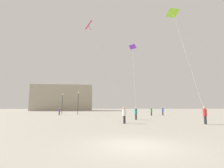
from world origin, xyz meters
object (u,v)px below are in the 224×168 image
at_px(building_left_hall, 64,98).
at_px(lamppost_east, 78,99).
at_px(person_in_green, 151,111).
at_px(person_in_purple, 59,111).
at_px(person_in_teal, 136,113).
at_px(kite_violet_delta, 133,48).
at_px(person_in_white, 124,114).
at_px(lamppost_west, 62,100).
at_px(kite_lime_delta, 173,14).
at_px(person_in_blue, 163,111).
at_px(kite_crimson_delta, 89,26).
at_px(person_in_red, 205,114).

height_order(building_left_hall, lamppost_east, building_left_hall).
relative_size(person_in_green, person_in_purple, 1.08).
xyz_separation_m(person_in_teal, kite_violet_delta, (0.50, 4.00, 11.00)).
xyz_separation_m(person_in_white, kite_violet_delta, (2.92, 9.19, 10.97)).
bearing_deg(lamppost_west, kite_lime_delta, -44.59).
bearing_deg(lamppost_east, person_in_blue, -15.06).
relative_size(person_in_teal, kite_violet_delta, 0.16).
height_order(person_in_teal, kite_crimson_delta, kite_crimson_delta).
distance_m(kite_violet_delta, lamppost_east, 18.65).
xyz_separation_m(person_in_white, lamppost_east, (-7.77, 21.98, 2.59)).
bearing_deg(person_in_green, lamppost_west, -174.50).
distance_m(person_in_white, kite_crimson_delta, 10.54).
height_order(person_in_green, lamppost_east, lamppost_east).
distance_m(person_in_teal, building_left_hall, 65.49).
relative_size(kite_crimson_delta, lamppost_east, 1.85).
distance_m(person_in_white, person_in_red, 8.45).
relative_size(kite_violet_delta, kite_crimson_delta, 1.12).
bearing_deg(lamppost_east, kite_lime_delta, -49.78).
height_order(person_in_white, lamppost_west, lamppost_west).
xyz_separation_m(person_in_purple, lamppost_east, (3.74, 2.36, 2.71)).
distance_m(person_in_green, person_in_teal, 11.97).
bearing_deg(kite_violet_delta, person_in_red, -62.88).
bearing_deg(kite_crimson_delta, person_in_teal, 42.87).
xyz_separation_m(person_in_green, building_left_hall, (-28.00, 50.70, 4.98)).
distance_m(person_in_red, person_in_teal, 8.85).
bearing_deg(person_in_red, person_in_teal, 68.70).
height_order(person_in_green, person_in_teal, person_in_teal).
relative_size(person_in_red, person_in_teal, 1.06).
height_order(person_in_blue, kite_lime_delta, kite_lime_delta).
bearing_deg(kite_lime_delta, person_in_red, -83.91).
xyz_separation_m(kite_violet_delta, building_left_hall, (-22.97, 57.31, -6.04)).
distance_m(kite_lime_delta, lamppost_west, 29.70).
xyz_separation_m(kite_lime_delta, kite_crimson_delta, (-11.83, -4.35, -4.46)).
height_order(kite_violet_delta, building_left_hall, kite_violet_delta).
xyz_separation_m(building_left_hall, lamppost_west, (8.46, -43.81, -2.58)).
height_order(kite_crimson_delta, building_left_hall, building_left_hall).
relative_size(person_in_red, kite_violet_delta, 0.16).
height_order(person_in_white, kite_lime_delta, kite_lime_delta).
xyz_separation_m(person_in_purple, person_in_white, (11.51, -19.61, 0.12)).
relative_size(person_in_purple, person_in_teal, 0.91).
relative_size(person_in_green, person_in_white, 0.95).
distance_m(kite_violet_delta, building_left_hall, 62.04).
distance_m(person_in_blue, person_in_red, 18.54).
relative_size(person_in_blue, lamppost_east, 0.33).
xyz_separation_m(person_in_teal, lamppost_west, (-14.01, 17.51, 2.38)).
relative_size(person_in_blue, person_in_red, 0.96).
xyz_separation_m(person_in_purple, person_in_red, (19.84, -21.01, 0.14)).
relative_size(building_left_hall, lamppost_east, 5.13).
xyz_separation_m(person_in_purple, building_left_hall, (-8.55, 46.89, 5.05)).
relative_size(person_in_white, lamppost_east, 0.33).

